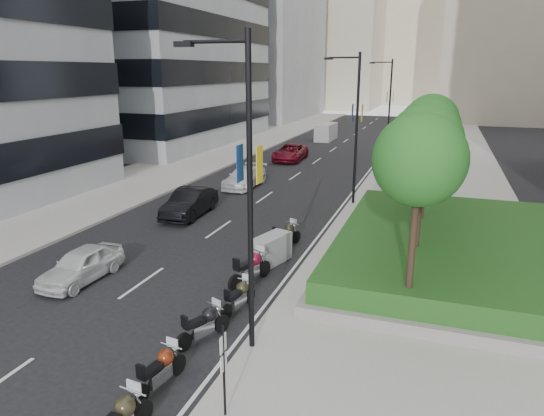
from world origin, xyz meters
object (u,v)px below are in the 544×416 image
at_px(lamp_post_0, 244,183).
at_px(delivery_van, 326,133).
at_px(lamp_post_1, 354,122).
at_px(lamp_post_2, 388,103).
at_px(motorcycle_5, 271,250).
at_px(car_a, 81,265).
at_px(motorcycle_4, 251,268).
at_px(motorcycle_1, 161,370).
at_px(motorcycle_3, 239,297).
at_px(car_b, 190,203).
at_px(car_c, 245,177).
at_px(parking_sign, 224,366).
at_px(motorcycle_2, 204,324).
at_px(motorcycle_6, 286,235).
at_px(car_d, 290,152).

distance_m(lamp_post_0, delivery_van, 45.38).
height_order(lamp_post_1, lamp_post_2, same).
bearing_deg(motorcycle_5, lamp_post_1, 7.99).
bearing_deg(car_a, motorcycle_4, 18.22).
bearing_deg(delivery_van, lamp_post_0, -78.87).
relative_size(motorcycle_1, motorcycle_3, 1.03).
height_order(lamp_post_0, delivery_van, lamp_post_0).
relative_size(motorcycle_1, delivery_van, 0.44).
bearing_deg(motorcycle_4, motorcycle_3, -149.32).
bearing_deg(delivery_van, car_b, -89.47).
height_order(motorcycle_4, car_c, car_c).
bearing_deg(lamp_post_1, car_a, -118.67).
relative_size(parking_sign, delivery_van, 0.54).
bearing_deg(motorcycle_2, parking_sign, -121.77).
distance_m(motorcycle_1, motorcycle_3, 4.58).
height_order(motorcycle_6, car_c, car_c).
height_order(car_a, car_c, car_c).
xyz_separation_m(motorcycle_6, car_b, (-6.68, 3.05, 0.20)).
relative_size(lamp_post_0, car_d, 1.68).
distance_m(motorcycle_3, motorcycle_4, 2.27).
xyz_separation_m(lamp_post_1, car_c, (-7.98, 2.30, -4.37)).
relative_size(parking_sign, car_d, 0.47).
bearing_deg(motorcycle_3, car_d, 24.08).
bearing_deg(parking_sign, motorcycle_4, 107.08).
bearing_deg(car_c, lamp_post_0, -67.06).
height_order(car_a, car_d, car_d).
distance_m(lamp_post_2, motorcycle_6, 26.78).
xyz_separation_m(lamp_post_0, car_d, (-8.03, 30.40, -4.32)).
relative_size(car_a, car_d, 0.72).
height_order(motorcycle_2, car_c, car_c).
distance_m(parking_sign, car_a, 10.22).
bearing_deg(lamp_post_2, lamp_post_1, -90.00).
xyz_separation_m(motorcycle_3, car_b, (-7.07, 9.56, 0.24)).
relative_size(parking_sign, motorcycle_5, 1.13).
bearing_deg(delivery_van, car_c, -89.04).
bearing_deg(parking_sign, car_d, 104.57).
bearing_deg(motorcycle_6, lamp_post_2, 20.14).
height_order(motorcycle_2, car_a, car_a).
relative_size(motorcycle_3, car_a, 0.51).
distance_m(lamp_post_0, motorcycle_3, 5.14).
height_order(motorcycle_4, car_b, car_b).
xyz_separation_m(motorcycle_5, car_d, (-6.50, 23.90, 0.12)).
distance_m(lamp_post_2, car_c, 18.15).
bearing_deg(lamp_post_1, car_b, -147.14).
bearing_deg(motorcycle_1, parking_sign, -96.30).
bearing_deg(lamp_post_0, motorcycle_1, -119.99).
relative_size(parking_sign, motorcycle_4, 1.09).
relative_size(lamp_post_1, parking_sign, 3.60).
distance_m(motorcycle_2, car_c, 20.39).
bearing_deg(motorcycle_3, motorcycle_2, -176.48).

